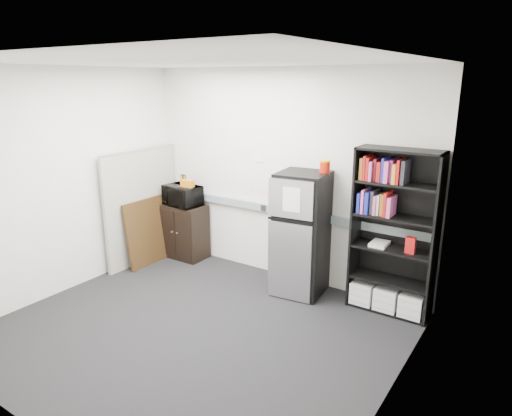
# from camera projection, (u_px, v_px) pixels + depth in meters

# --- Properties ---
(floor) EXTENTS (4.00, 4.00, 0.00)m
(floor) POSITION_uv_depth(u_px,v_px,m) (196.00, 330.00, 4.79)
(floor) COLOR black
(floor) RESTS_ON ground
(wall_back) EXTENTS (4.00, 0.02, 2.70)m
(wall_back) POSITION_uv_depth(u_px,v_px,m) (282.00, 176.00, 5.82)
(wall_back) COLOR white
(wall_back) RESTS_ON floor
(wall_right) EXTENTS (0.02, 3.50, 2.70)m
(wall_right) POSITION_uv_depth(u_px,v_px,m) (396.00, 248.00, 3.36)
(wall_right) COLOR white
(wall_right) RESTS_ON floor
(wall_left) EXTENTS (0.02, 3.50, 2.70)m
(wall_left) POSITION_uv_depth(u_px,v_px,m) (66.00, 182.00, 5.49)
(wall_left) COLOR white
(wall_left) RESTS_ON floor
(ceiling) EXTENTS (4.00, 3.50, 0.02)m
(ceiling) POSITION_uv_depth(u_px,v_px,m) (185.00, 61.00, 4.05)
(ceiling) COLOR white
(ceiling) RESTS_ON wall_back
(electrical_raceway) EXTENTS (3.92, 0.05, 0.10)m
(electrical_raceway) POSITION_uv_depth(u_px,v_px,m) (281.00, 211.00, 5.92)
(electrical_raceway) COLOR gray
(electrical_raceway) RESTS_ON wall_back
(wall_note) EXTENTS (0.14, 0.00, 0.10)m
(wall_note) POSITION_uv_depth(u_px,v_px,m) (259.00, 158.00, 5.95)
(wall_note) COLOR white
(wall_note) RESTS_ON wall_back
(bookshelf) EXTENTS (0.90, 0.34, 1.85)m
(bookshelf) POSITION_uv_depth(u_px,v_px,m) (394.00, 234.00, 4.98)
(bookshelf) COLOR black
(bookshelf) RESTS_ON floor
(cubicle_partition) EXTENTS (0.06, 1.30, 1.62)m
(cubicle_partition) POSITION_uv_depth(u_px,v_px,m) (142.00, 206.00, 6.45)
(cubicle_partition) COLOR #9C988B
(cubicle_partition) RESTS_ON floor
(cabinet) EXTENTS (0.64, 0.43, 0.79)m
(cabinet) POSITION_uv_depth(u_px,v_px,m) (185.00, 231.00, 6.68)
(cabinet) COLOR black
(cabinet) RESTS_ON floor
(microwave) EXTENTS (0.56, 0.42, 0.29)m
(microwave) POSITION_uv_depth(u_px,v_px,m) (182.00, 196.00, 6.52)
(microwave) COLOR black
(microwave) RESTS_ON cabinet
(snack_box_a) EXTENTS (0.07, 0.06, 0.15)m
(snack_box_a) POSITION_uv_depth(u_px,v_px,m) (183.00, 180.00, 6.49)
(snack_box_a) COLOR #19572A
(snack_box_a) RESTS_ON microwave
(snack_box_b) EXTENTS (0.08, 0.06, 0.15)m
(snack_box_b) POSITION_uv_depth(u_px,v_px,m) (183.00, 180.00, 6.49)
(snack_box_b) COLOR #0D3B18
(snack_box_b) RESTS_ON microwave
(snack_box_c) EXTENTS (0.08, 0.07, 0.14)m
(snack_box_c) POSITION_uv_depth(u_px,v_px,m) (183.00, 180.00, 6.49)
(snack_box_c) COLOR orange
(snack_box_c) RESTS_ON microwave
(snack_bag) EXTENTS (0.19, 0.11, 0.10)m
(snack_bag) POSITION_uv_depth(u_px,v_px,m) (187.00, 183.00, 6.39)
(snack_bag) COLOR #C26E13
(snack_bag) RESTS_ON microwave
(refrigerator) EXTENTS (0.63, 0.65, 1.51)m
(refrigerator) POSITION_uv_depth(u_px,v_px,m) (301.00, 234.00, 5.47)
(refrigerator) COLOR black
(refrigerator) RESTS_ON floor
(coffee_can) EXTENTS (0.12, 0.12, 0.17)m
(coffee_can) POSITION_uv_depth(u_px,v_px,m) (325.00, 166.00, 5.24)
(coffee_can) COLOR #B11A08
(coffee_can) RESTS_ON refrigerator
(framed_poster) EXTENTS (0.16, 0.73, 0.93)m
(framed_poster) POSITION_uv_depth(u_px,v_px,m) (147.00, 232.00, 6.43)
(framed_poster) COLOR #311E0D
(framed_poster) RESTS_ON floor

